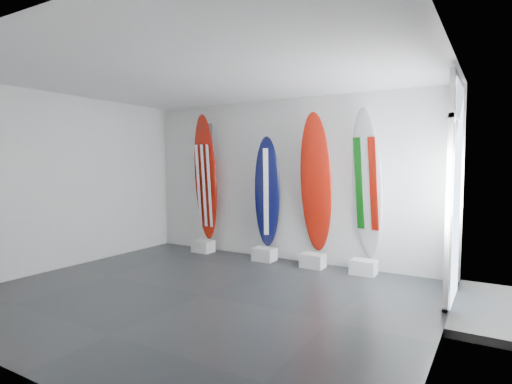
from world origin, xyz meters
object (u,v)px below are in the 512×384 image
Objects in this scene: surfboard_italy at (367,184)px; surfboard_swiss at (316,184)px; surfboard_navy at (267,192)px; surfboard_usa at (206,178)px.

surfboard_swiss is at bearing -163.07° from surfboard_italy.
surfboard_navy is at bearing -163.07° from surfboard_italy.
surfboard_navy is at bearing 4.36° from surfboard_usa.
surfboard_italy reaches higher than surfboard_navy.
surfboard_italy is (0.89, 0.00, 0.02)m from surfboard_swiss.
surfboard_usa is 1.03× the size of surfboard_italy.
surfboard_usa is at bearing 174.89° from surfboard_swiss.
surfboard_usa is 1.24× the size of surfboard_navy.
surfboard_swiss reaches higher than surfboard_navy.
surfboard_italy is at bearing 4.36° from surfboard_usa.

